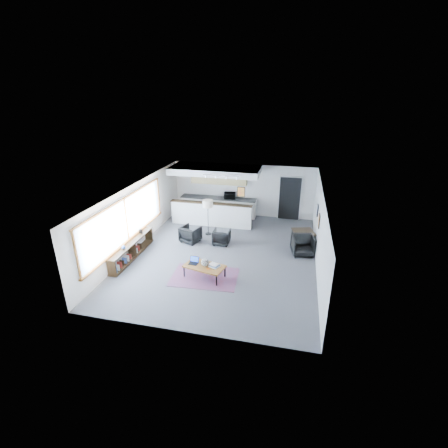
% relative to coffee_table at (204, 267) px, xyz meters
% --- Properties ---
extents(room, '(7.02, 9.02, 2.62)m').
position_rel_coffee_table_xyz_m(room, '(0.23, 1.76, 0.89)').
color(room, '#4C4C4E').
rests_on(room, ground).
extents(window, '(0.10, 5.95, 1.66)m').
position_rel_coffee_table_xyz_m(window, '(-3.23, 0.86, 1.05)').
color(window, '#8CBFFF').
rests_on(window, room).
extents(console, '(0.35, 3.00, 0.80)m').
position_rel_coffee_table_xyz_m(console, '(-3.07, 0.71, -0.08)').
color(console, black).
rests_on(console, floor).
extents(kitchenette, '(4.20, 1.96, 2.60)m').
position_rel_coffee_table_xyz_m(kitchenette, '(-0.97, 5.47, 0.97)').
color(kitchenette, white).
rests_on(kitchenette, floor).
extents(doorway, '(1.10, 0.12, 2.15)m').
position_rel_coffee_table_xyz_m(doorway, '(2.53, 6.18, 0.67)').
color(doorway, black).
rests_on(doorway, room).
extents(track_light, '(1.60, 0.07, 0.15)m').
position_rel_coffee_table_xyz_m(track_light, '(-0.36, 3.96, 2.12)').
color(track_light, silver).
rests_on(track_light, room).
extents(wall_art_lower, '(0.03, 0.38, 0.48)m').
position_rel_coffee_table_xyz_m(wall_art_lower, '(3.70, 2.16, 1.14)').
color(wall_art_lower, black).
rests_on(wall_art_lower, room).
extents(wall_art_upper, '(0.03, 0.34, 0.44)m').
position_rel_coffee_table_xyz_m(wall_art_upper, '(3.70, 3.46, 1.09)').
color(wall_art_upper, black).
rests_on(wall_art_upper, room).
extents(kilim_rug, '(2.33, 1.66, 0.01)m').
position_rel_coffee_table_xyz_m(kilim_rug, '(0.00, 0.00, -0.40)').
color(kilim_rug, '#60314B').
rests_on(kilim_rug, floor).
extents(coffee_table, '(1.48, 1.02, 0.44)m').
position_rel_coffee_table_xyz_m(coffee_table, '(0.00, 0.00, 0.00)').
color(coffee_table, brown).
rests_on(coffee_table, floor).
extents(laptop, '(0.33, 0.28, 0.22)m').
position_rel_coffee_table_xyz_m(laptop, '(-0.40, 0.10, 0.10)').
color(laptop, black).
rests_on(laptop, coffee_table).
extents(ceramic_pot, '(0.26, 0.26, 0.26)m').
position_rel_coffee_table_xyz_m(ceramic_pot, '(0.02, -0.00, 0.16)').
color(ceramic_pot, gray).
rests_on(ceramic_pot, coffee_table).
extents(book_stack, '(0.41, 0.38, 0.10)m').
position_rel_coffee_table_xyz_m(book_stack, '(0.34, 0.01, 0.08)').
color(book_stack, silver).
rests_on(book_stack, coffee_table).
extents(coaster, '(0.11, 0.11, 0.01)m').
position_rel_coffee_table_xyz_m(coaster, '(0.18, -0.18, 0.04)').
color(coaster, '#E5590C').
rests_on(coaster, coffee_table).
extents(armchair_left, '(0.89, 0.86, 0.74)m').
position_rel_coffee_table_xyz_m(armchair_left, '(-1.36, 2.58, -0.03)').
color(armchair_left, black).
rests_on(armchair_left, floor).
extents(armchair_right, '(0.68, 0.64, 0.69)m').
position_rel_coffee_table_xyz_m(armchair_right, '(-0.03, 2.65, -0.06)').
color(armchair_right, black).
rests_on(armchair_right, floor).
extents(floor_lamp, '(0.47, 0.47, 1.58)m').
position_rel_coffee_table_xyz_m(floor_lamp, '(-0.83, 3.48, 0.96)').
color(floor_lamp, black).
rests_on(floor_lamp, floor).
extents(dining_table, '(1.00, 1.00, 0.68)m').
position_rel_coffee_table_xyz_m(dining_table, '(3.23, 3.14, 0.21)').
color(dining_table, black).
rests_on(dining_table, floor).
extents(dining_chair_near, '(0.81, 0.77, 0.71)m').
position_rel_coffee_table_xyz_m(dining_chair_near, '(3.23, 2.45, -0.05)').
color(dining_chair_near, black).
rests_on(dining_chair_near, floor).
extents(dining_chair_far, '(0.60, 0.57, 0.59)m').
position_rel_coffee_table_xyz_m(dining_chair_far, '(3.13, 3.12, -0.11)').
color(dining_chair_far, black).
rests_on(dining_chair_far, floor).
extents(microwave, '(0.58, 0.38, 0.37)m').
position_rel_coffee_table_xyz_m(microwave, '(-0.38, 5.91, 0.71)').
color(microwave, black).
rests_on(microwave, kitchenette).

